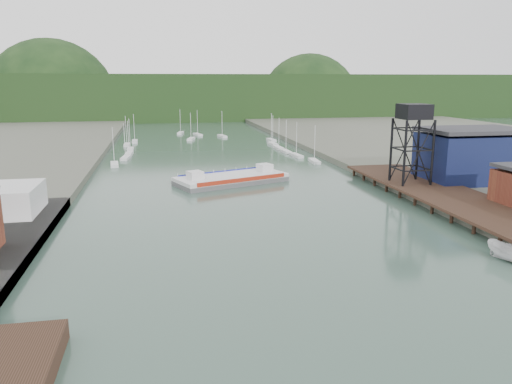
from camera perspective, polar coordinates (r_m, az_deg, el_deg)
name	(u,v)px	position (r m, az deg, el deg)	size (l,w,h in m)	color
ground	(357,363)	(44.29, 11.45, -18.59)	(600.00, 600.00, 0.00)	#2E483C
east_pier	(454,198)	(97.62, 21.69, -0.60)	(14.00, 70.00, 2.45)	black
lift_tower	(414,117)	(105.74, 17.59, 8.22)	(6.50, 6.50, 16.00)	black
blue_shed	(471,155)	(116.13, 23.38, 3.85)	(20.50, 14.50, 11.30)	#0C1539
marina_sailboats	(204,146)	(175.36, -5.91, 5.26)	(57.71, 92.65, 0.90)	silver
distant_hills	(175,99)	(336.54, -9.21, 10.41)	(500.00, 120.00, 80.00)	black
chain_ferry	(231,179)	(112.83, -2.83, 1.54)	(26.86, 18.33, 3.59)	#555557
motorboat	(510,253)	(71.80, 26.99, -6.22)	(2.44, 6.49, 2.51)	silver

